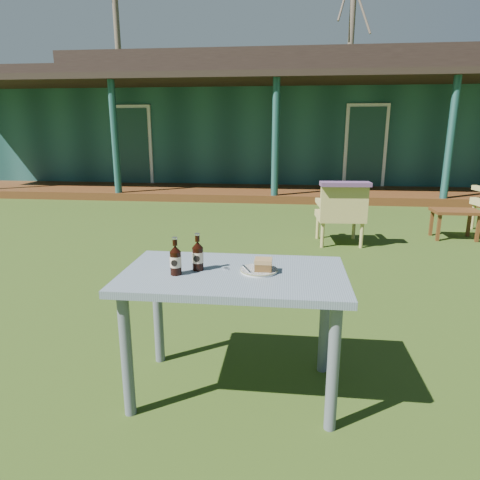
# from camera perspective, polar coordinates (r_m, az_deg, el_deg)

# --- Properties ---
(ground) EXTENTS (80.00, 80.00, 0.00)m
(ground) POSITION_cam_1_polar(r_m,az_deg,el_deg) (4.04, 2.10, -6.61)
(ground) COLOR #334916
(pavilion) EXTENTS (15.80, 8.30, 3.45)m
(pavilion) POSITION_cam_1_polar(r_m,az_deg,el_deg) (13.15, 5.46, 15.25)
(pavilion) COLOR #1A4540
(pavilion) RESTS_ON ground
(tree_left) EXTENTS (0.28, 0.28, 10.50)m
(tree_left) POSITION_cam_1_polar(r_m,az_deg,el_deg) (23.12, -15.95, 23.60)
(tree_left) COLOR brown
(tree_left) RESTS_ON ground
(tree_mid) EXTENTS (0.28, 0.28, 9.50)m
(tree_mid) POSITION_cam_1_polar(r_m,az_deg,el_deg) (22.66, 14.45, 22.61)
(tree_mid) COLOR brown
(tree_mid) RESTS_ON ground
(cafe_table) EXTENTS (1.20, 0.70, 0.72)m
(cafe_table) POSITION_cam_1_polar(r_m,az_deg,el_deg) (2.33, -0.84, -6.65)
(cafe_table) COLOR slate
(cafe_table) RESTS_ON ground
(plate) EXTENTS (0.20, 0.20, 0.01)m
(plate) POSITION_cam_1_polar(r_m,az_deg,el_deg) (2.31, 2.54, -4.04)
(plate) COLOR silver
(plate) RESTS_ON cafe_table
(cake_slice) EXTENTS (0.09, 0.09, 0.06)m
(cake_slice) POSITION_cam_1_polar(r_m,az_deg,el_deg) (2.28, 3.13, -3.27)
(cake_slice) COLOR brown
(cake_slice) RESTS_ON plate
(fork) EXTENTS (0.07, 0.13, 0.00)m
(fork) POSITION_cam_1_polar(r_m,az_deg,el_deg) (2.30, 0.91, -3.88)
(fork) COLOR silver
(fork) RESTS_ON plate
(cola_bottle_near) EXTENTS (0.06, 0.06, 0.20)m
(cola_bottle_near) POSITION_cam_1_polar(r_m,az_deg,el_deg) (2.32, -5.66, -2.07)
(cola_bottle_near) COLOR black
(cola_bottle_near) RESTS_ON cafe_table
(cola_bottle_far) EXTENTS (0.06, 0.06, 0.20)m
(cola_bottle_far) POSITION_cam_1_polar(r_m,az_deg,el_deg) (2.26, -8.59, -2.62)
(cola_bottle_far) COLOR black
(cola_bottle_far) RESTS_ON cafe_table
(bottle_cap) EXTENTS (0.03, 0.03, 0.01)m
(bottle_cap) POSITION_cam_1_polar(r_m,az_deg,el_deg) (2.34, -1.84, -3.83)
(bottle_cap) COLOR silver
(bottle_cap) RESTS_ON cafe_table
(armchair_left) EXTENTS (0.62, 0.58, 0.78)m
(armchair_left) POSITION_cam_1_polar(r_m,az_deg,el_deg) (5.62, 13.33, 3.76)
(armchair_left) COLOR tan
(armchair_left) RESTS_ON ground
(floral_throw) EXTENTS (0.62, 0.25, 0.05)m
(floral_throw) POSITION_cam_1_polar(r_m,az_deg,el_deg) (5.41, 13.86, 7.27)
(floral_throw) COLOR #5B3B60
(floral_throw) RESTS_ON armchair_left
(side_table) EXTENTS (0.60, 0.40, 0.40)m
(side_table) POSITION_cam_1_polar(r_m,az_deg,el_deg) (6.48, 26.80, 3.10)
(side_table) COLOR #542E14
(side_table) RESTS_ON ground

